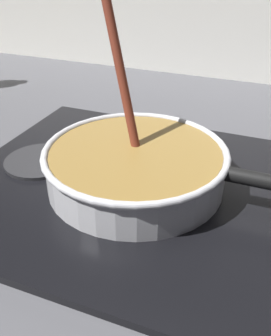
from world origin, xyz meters
name	(u,v)px	position (x,y,z in m)	size (l,w,h in m)	color
ground	(80,267)	(0.00, 0.00, -0.02)	(2.40, 1.60, 0.04)	#4C4C51
hob_plate	(135,187)	(0.01, 0.17, 0.01)	(0.56, 0.48, 0.01)	black
burner_ring	(136,182)	(0.01, 0.17, 0.02)	(0.16, 0.16, 0.01)	#592D0C
spare_burner	(39,161)	(-0.17, 0.17, 0.01)	(0.12, 0.12, 0.01)	#262628
cooking_pan	(136,165)	(0.01, 0.17, 0.05)	(0.41, 0.29, 0.27)	silver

